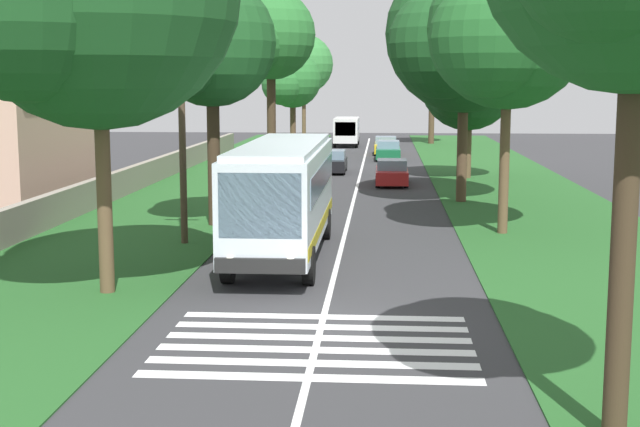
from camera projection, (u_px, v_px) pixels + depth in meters
name	position (u px, v px, depth m)	size (l,w,h in m)	color
ground	(322.00, 322.00, 21.11)	(160.00, 160.00, 0.00)	#333335
grass_verge_left	(149.00, 220.00, 36.49)	(120.00, 8.00, 0.04)	#235623
grass_verge_right	(553.00, 225.00, 35.34)	(120.00, 8.00, 0.04)	#235623
centre_line	(348.00, 223.00, 35.91)	(110.00, 0.16, 0.01)	silver
coach_bus	(283.00, 192.00, 28.64)	(11.16, 2.62, 3.73)	silver
zebra_crossing	(317.00, 344.00, 19.32)	(4.95, 6.80, 0.01)	silver
trailing_car_0	(392.00, 173.00, 49.15)	(4.30, 1.78, 1.43)	#B21E1E
trailing_car_1	(332.00, 162.00, 55.97)	(4.30, 1.78, 1.43)	black
trailing_car_2	(388.00, 151.00, 65.04)	(4.30, 1.78, 1.43)	#145933
trailing_car_3	(386.00, 146.00, 70.06)	(4.30, 1.78, 1.43)	gold
trailing_minibus_0	(347.00, 129.00, 79.03)	(6.00, 2.14, 2.53)	silver
roadside_tree_left_0	(208.00, 47.00, 34.28)	(6.15, 5.01, 9.66)	#3D2D1E
roadside_tree_left_1	(290.00, 81.00, 70.52)	(5.52, 4.63, 8.10)	#4C3826
roadside_tree_left_2	(267.00, 38.00, 52.00)	(6.34, 5.40, 11.04)	#3D2D1E
roadside_tree_left_3	(303.00, 65.00, 81.09)	(6.04, 5.37, 9.95)	brown
roadside_tree_right_0	(503.00, 33.00, 32.29)	(7.34, 5.93, 10.52)	brown
roadside_tree_right_2	(431.00, 61.00, 81.13)	(6.41, 5.46, 10.45)	#4C3826
roadside_tree_right_3	(466.00, 84.00, 51.85)	(6.42, 5.67, 8.47)	brown
roadside_tree_right_4	(460.00, 38.00, 41.20)	(9.04, 7.37, 11.54)	#4C3826
utility_pole	(182.00, 133.00, 30.69)	(0.24, 1.40, 7.43)	#473828
roadside_wall	(105.00, 189.00, 41.56)	(70.00, 0.40, 1.30)	gray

